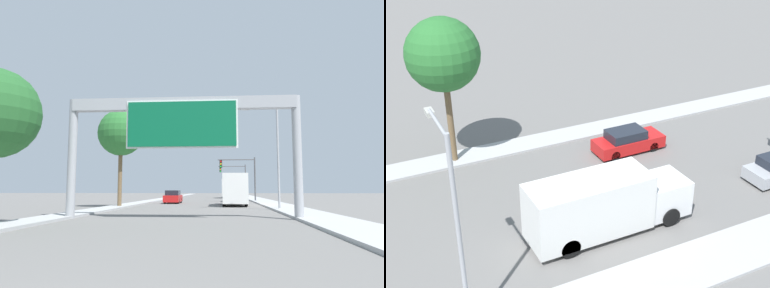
{
  "view_description": "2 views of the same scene",
  "coord_description": "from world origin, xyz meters",
  "views": [
    {
      "loc": [
        2.21,
        -3.11,
        1.68
      ],
      "look_at": [
        0.0,
        25.21,
        5.1
      ],
      "focal_mm": 35.0,
      "sensor_mm": 36.0,
      "label": 1
    },
    {
      "loc": [
        22.57,
        24.48,
        15.94
      ],
      "look_at": [
        -0.2,
        35.97,
        3.16
      ],
      "focal_mm": 50.0,
      "sensor_mm": 36.0,
      "label": 2
    }
  ],
  "objects": [
    {
      "name": "sign_gantry",
      "position": [
        0.0,
        17.9,
        5.35
      ],
      "size": [
        13.41,
        0.73,
        6.93
      ],
      "color": "#9EA0A5",
      "rests_on": "ground"
    },
    {
      "name": "sidewalk_right",
      "position": [
        7.75,
        60.0,
        0.07
      ],
      "size": [
        3.0,
        120.0,
        0.15
      ],
      "color": "#ABABAB",
      "rests_on": "ground"
    },
    {
      "name": "truck_box_primary",
      "position": [
        3.5,
        67.36,
        1.76
      ],
      "size": [
        2.41,
        7.16,
        3.48
      ],
      "color": "white",
      "rests_on": "ground"
    },
    {
      "name": "median_strip_left",
      "position": [
        -7.25,
        60.0,
        0.07
      ],
      "size": [
        2.0,
        120.0,
        0.15
      ],
      "color": "#ABABAB",
      "rests_on": "ground"
    },
    {
      "name": "traffic_light_mid_block",
      "position": [
        5.08,
        68.0,
        4.26
      ],
      "size": [
        5.2,
        0.32,
        6.23
      ],
      "color": "#4C4C4F",
      "rests_on": "ground"
    },
    {
      "name": "truck_box_secondary",
      "position": [
        3.5,
        35.5,
        1.61
      ],
      "size": [
        2.38,
        8.5,
        3.16
      ],
      "color": "white",
      "rests_on": "ground"
    },
    {
      "name": "palm_tree_background",
      "position": [
        -7.11,
        30.84,
        6.87
      ],
      "size": [
        4.31,
        4.31,
        9.06
      ],
      "color": "brown",
      "rests_on": "ground"
    },
    {
      "name": "car_far_center",
      "position": [
        -3.5,
        41.22,
        0.71
      ],
      "size": [
        1.77,
        4.61,
        1.51
      ],
      "color": "red",
      "rests_on": "ground"
    },
    {
      "name": "traffic_light_near_intersection",
      "position": [
        5.08,
        48.0,
        4.07
      ],
      "size": [
        5.08,
        0.32,
        5.94
      ],
      "color": "#4C4C4F",
      "rests_on": "ground"
    },
    {
      "name": "street_lamp_right",
      "position": [
        6.47,
        27.67,
        5.11
      ],
      "size": [
        2.95,
        0.28,
        8.57
      ],
      "color": "#9EA0A5",
      "rests_on": "ground"
    },
    {
      "name": "car_mid_center",
      "position": [
        3.5,
        47.51,
        0.68
      ],
      "size": [
        1.84,
        4.6,
        1.43
      ],
      "color": "#A5A8AD",
      "rests_on": "ground"
    }
  ]
}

